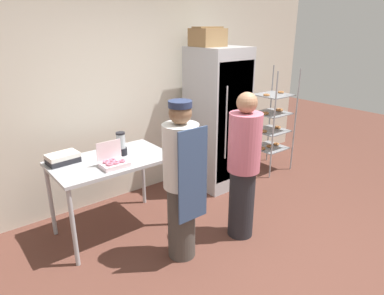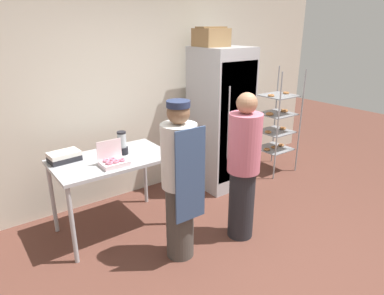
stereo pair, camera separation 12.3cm
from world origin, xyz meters
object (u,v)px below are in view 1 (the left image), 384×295
(cardboard_storage_box, at_px, (208,37))
(binder_stack, at_px, (63,158))
(person_customer, at_px, (243,167))
(refrigerator, at_px, (217,119))
(baking_rack, at_px, (272,122))
(person_baker, at_px, (181,181))
(donut_box, at_px, (114,163))
(blender_pitcher, at_px, (121,145))

(cardboard_storage_box, bearing_deg, binder_stack, -177.85)
(person_customer, bearing_deg, cardboard_storage_box, 66.06)
(refrigerator, relative_size, baking_rack, 1.21)
(binder_stack, relative_size, cardboard_storage_box, 0.86)
(person_baker, bearing_deg, person_customer, -8.27)
(person_baker, height_order, person_customer, person_customer)
(donut_box, xyz_separation_m, person_customer, (1.11, -0.74, -0.09))
(binder_stack, bearing_deg, cardboard_storage_box, 2.15)
(cardboard_storage_box, bearing_deg, refrigerator, -31.69)
(blender_pitcher, relative_size, person_baker, 0.16)
(binder_stack, bearing_deg, donut_box, -49.16)
(refrigerator, bearing_deg, person_customer, -120.41)
(baking_rack, xyz_separation_m, person_baker, (-2.43, -0.91, 0.04))
(blender_pitcher, xyz_separation_m, binder_stack, (-0.59, 0.17, -0.06))
(blender_pitcher, bearing_deg, donut_box, -130.82)
(blender_pitcher, height_order, person_baker, person_baker)
(refrigerator, bearing_deg, donut_box, -166.83)
(cardboard_storage_box, height_order, person_customer, cardboard_storage_box)
(refrigerator, distance_m, donut_box, 1.84)
(refrigerator, bearing_deg, baking_rack, -7.96)
(donut_box, bearing_deg, person_baker, -59.01)
(baking_rack, relative_size, cardboard_storage_box, 4.23)
(blender_pitcher, xyz_separation_m, person_baker, (0.16, -0.89, -0.15))
(blender_pitcher, xyz_separation_m, cardboard_storage_box, (1.44, 0.24, 1.09))
(baking_rack, relative_size, binder_stack, 4.93)
(refrigerator, height_order, person_customer, refrigerator)
(binder_stack, bearing_deg, baking_rack, -2.65)
(donut_box, distance_m, person_customer, 1.33)
(baking_rack, bearing_deg, refrigerator, 172.04)
(person_customer, bearing_deg, binder_stack, 141.82)
(refrigerator, distance_m, binder_stack, 2.15)
(refrigerator, xyz_separation_m, cardboard_storage_box, (-0.13, 0.08, 1.09))
(donut_box, height_order, person_baker, person_baker)
(person_customer, bearing_deg, person_baker, 171.73)
(baking_rack, relative_size, donut_box, 5.95)
(binder_stack, relative_size, person_baker, 0.20)
(baking_rack, height_order, person_baker, baking_rack)
(baking_rack, height_order, binder_stack, baking_rack)
(blender_pitcher, distance_m, cardboard_storage_box, 1.82)
(baking_rack, height_order, donut_box, baking_rack)
(binder_stack, xyz_separation_m, cardboard_storage_box, (2.02, 0.08, 1.15))
(baking_rack, distance_m, person_baker, 2.59)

